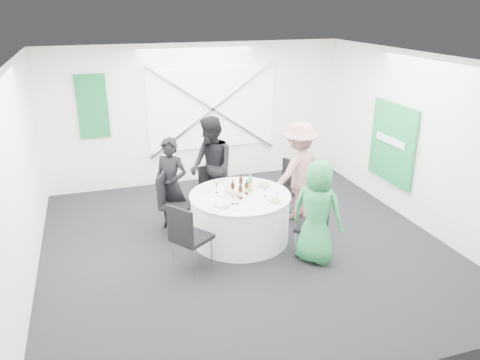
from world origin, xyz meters
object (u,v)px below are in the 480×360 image
object	(u,v)px
person_man_back_left	(171,185)
chair_front_right	(317,224)
chair_back_left	(171,199)
chair_back	(211,186)
person_woman_pink	(298,171)
person_woman_green	(317,212)
banquet_table	(240,217)
chair_back_right	(288,184)
chair_front_left	(187,233)
person_man_back	(212,167)
green_water_bottle	(250,184)
clear_water_bottle	(227,190)

from	to	relation	value
person_man_back_left	chair_front_right	bearing A→B (deg)	-3.22
chair_back_left	person_man_back_left	distance (m)	0.24
chair_back	chair_back_left	xyz separation A→B (m)	(-0.80, -0.56, 0.10)
person_woman_pink	person_woman_green	distance (m)	1.46
banquet_table	chair_back_right	bearing A→B (deg)	28.71
person_woman_green	chair_back	bearing A→B (deg)	-15.40
banquet_table	person_man_back_left	bearing A→B (deg)	143.27
chair_back_right	chair_front_left	bearing A→B (deg)	-86.50
chair_front_left	person_man_back_left	world-z (taller)	person_man_back_left
chair_back	chair_front_right	bearing A→B (deg)	-70.18
person_man_back	person_woman_pink	size ratio (longest dim) A/B	1.03
chair_front_right	person_man_back	size ratio (longest dim) A/B	0.51
person_man_back	chair_front_right	bearing A→B (deg)	20.15
chair_back	green_water_bottle	bearing A→B (deg)	-79.07
person_woman_pink	person_man_back_left	bearing A→B (deg)	-27.79
chair_back	person_woman_green	xyz separation A→B (m)	(1.01, -2.05, 0.27)
chair_back_right	person_woman_pink	xyz separation A→B (m)	(0.14, -0.10, 0.26)
person_man_back	clear_water_bottle	distance (m)	1.05
chair_back_left	chair_front_left	xyz separation A→B (m)	(-0.01, -1.26, 0.00)
chair_front_right	clear_water_bottle	xyz separation A→B (m)	(-1.10, 0.83, 0.34)
chair_front_left	green_water_bottle	xyz separation A→B (m)	(1.18, 0.80, 0.28)
person_man_back_left	green_water_bottle	distance (m)	1.29
person_woman_green	person_man_back	bearing A→B (deg)	-14.69
chair_front_right	person_man_back	world-z (taller)	person_man_back
person_man_back	person_woman_green	distance (m)	2.23
banquet_table	person_woman_green	size ratio (longest dim) A/B	1.02
chair_back_left	chair_front_right	xyz separation A→B (m)	(1.87, -1.39, -0.08)
person_man_back	person_woman_pink	world-z (taller)	person_man_back
person_man_back	person_man_back_left	bearing A→B (deg)	-75.24
chair_front_right	person_woman_pink	bearing A→B (deg)	-149.73
chair_back	chair_back_left	size ratio (longest dim) A/B	0.85
person_woman_pink	chair_back_right	bearing A→B (deg)	-58.00
chair_back_right	person_man_back	bearing A→B (deg)	-139.66
person_man_back_left	person_woman_pink	world-z (taller)	person_woman_pink
person_woman_green	chair_front_left	bearing A→B (deg)	40.95
person_man_back	banquet_table	bearing A→B (deg)	0.00
chair_front_right	person_woman_green	bearing A→B (deg)	14.23
chair_back	person_woman_green	distance (m)	2.31
banquet_table	person_man_back	xyz separation A→B (m)	(-0.17, 1.05, 0.49)
person_man_back	green_water_bottle	distance (m)	1.02
person_man_back_left	clear_water_bottle	bearing A→B (deg)	-7.24
chair_back_right	clear_water_bottle	bearing A→B (deg)	-93.94
chair_back	chair_front_left	bearing A→B (deg)	-122.91
person_woman_pink	clear_water_bottle	bearing A→B (deg)	-2.80
chair_back_left	clear_water_bottle	xyz separation A→B (m)	(0.77, -0.55, 0.27)
person_man_back	person_woman_pink	xyz separation A→B (m)	(1.37, -0.57, -0.03)
chair_back_left	chair_back_right	world-z (taller)	chair_back_left
person_man_back	clear_water_bottle	world-z (taller)	person_man_back
banquet_table	person_woman_pink	size ratio (longest dim) A/B	0.92
chair_back_left	chair_back_right	bearing A→B (deg)	-59.83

